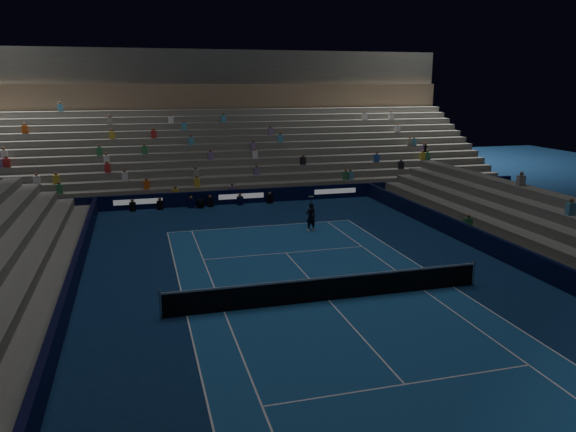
% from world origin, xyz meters
% --- Properties ---
extents(ground, '(90.00, 90.00, 0.00)m').
position_xyz_m(ground, '(0.00, 0.00, 0.00)').
color(ground, '#0C254D').
rests_on(ground, ground).
extents(court_surface, '(10.97, 23.77, 0.01)m').
position_xyz_m(court_surface, '(0.00, 0.00, 0.01)').
color(court_surface, '#194D8B').
rests_on(court_surface, ground).
extents(sponsor_barrier_far, '(44.00, 0.25, 1.00)m').
position_xyz_m(sponsor_barrier_far, '(0.00, 18.50, 0.50)').
color(sponsor_barrier_far, black).
rests_on(sponsor_barrier_far, ground).
extents(sponsor_barrier_east, '(0.25, 37.00, 1.00)m').
position_xyz_m(sponsor_barrier_east, '(9.70, 0.00, 0.50)').
color(sponsor_barrier_east, black).
rests_on(sponsor_barrier_east, ground).
extents(sponsor_barrier_west, '(0.25, 37.00, 1.00)m').
position_xyz_m(sponsor_barrier_west, '(-9.70, 0.00, 0.50)').
color(sponsor_barrier_west, black).
rests_on(sponsor_barrier_west, ground).
extents(grandstand_main, '(44.00, 15.20, 11.20)m').
position_xyz_m(grandstand_main, '(0.00, 27.90, 3.38)').
color(grandstand_main, '#61615D').
rests_on(grandstand_main, ground).
extents(tennis_net, '(12.90, 0.10, 1.10)m').
position_xyz_m(tennis_net, '(0.00, 0.00, 0.50)').
color(tennis_net, '#B2B2B7').
rests_on(tennis_net, ground).
extents(tennis_player, '(0.64, 0.47, 1.64)m').
position_xyz_m(tennis_player, '(2.49, 10.13, 0.82)').
color(tennis_player, black).
rests_on(tennis_player, ground).
extents(broadcast_camera, '(0.58, 0.94, 0.56)m').
position_xyz_m(broadcast_camera, '(-2.91, 17.87, 0.29)').
color(broadcast_camera, black).
rests_on(broadcast_camera, ground).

